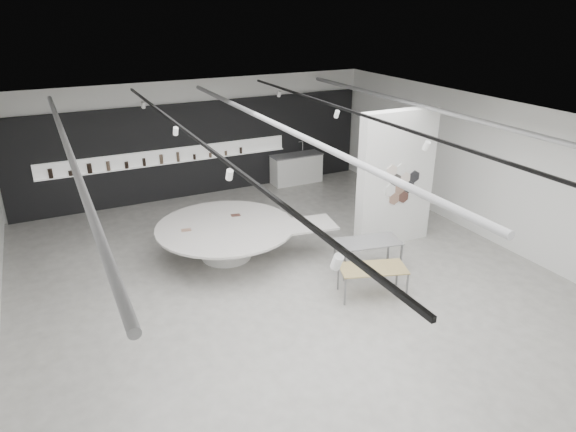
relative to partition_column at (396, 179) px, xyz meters
name	(u,v)px	position (x,y,z in m)	size (l,w,h in m)	color
room	(289,204)	(-3.59, -1.00, 0.27)	(12.02, 14.02, 3.82)	#AAA7A0
back_wall_display	(196,150)	(-3.59, 5.94, -0.26)	(11.80, 0.27, 3.10)	black
partition_column	(396,179)	(0.00, 0.00, 0.00)	(2.20, 0.38, 3.60)	white
display_island	(229,236)	(-4.27, 1.09, -1.22)	(4.66, 3.99, 0.89)	white
sample_table_wood	(373,270)	(-2.06, -2.05, -1.17)	(1.61, 1.15, 0.68)	#9F8952
sample_table_stone	(368,244)	(-1.50, -1.05, -1.08)	(1.64, 1.04, 0.78)	gray
kitchen_counter	(296,168)	(-0.06, 5.55, -1.28)	(1.84, 0.72, 1.45)	white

